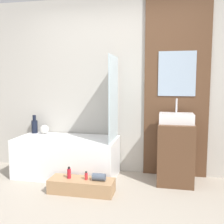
# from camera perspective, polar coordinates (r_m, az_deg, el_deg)

# --- Properties ---
(ground_plane) EXTENTS (12.00, 12.00, 0.00)m
(ground_plane) POSITION_cam_1_polar(r_m,az_deg,el_deg) (2.80, -6.41, -22.83)
(ground_plane) COLOR #A39989
(wall_tiled_back) EXTENTS (4.20, 0.06, 2.60)m
(wall_tiled_back) POSITION_cam_1_polar(r_m,az_deg,el_deg) (3.97, 0.43, 5.60)
(wall_tiled_back) COLOR #B7B2A8
(wall_tiled_back) RESTS_ON ground_plane
(wall_wood_accent) EXTENTS (0.90, 0.04, 2.60)m
(wall_wood_accent) POSITION_cam_1_polar(r_m,az_deg,el_deg) (3.84, 13.86, 5.51)
(wall_wood_accent) COLOR brown
(wall_wood_accent) RESTS_ON ground_plane
(bathtub) EXTENTS (1.45, 0.67, 0.56)m
(bathtub) POSITION_cam_1_polar(r_m,az_deg,el_deg) (3.93, -9.76, -9.54)
(bathtub) COLOR white
(bathtub) RESTS_ON ground_plane
(glass_shower_screen) EXTENTS (0.01, 0.58, 1.16)m
(glass_shower_screen) POSITION_cam_1_polar(r_m,az_deg,el_deg) (3.56, 0.32, 2.93)
(glass_shower_screen) COLOR silver
(glass_shower_screen) RESTS_ON bathtub
(wooden_step_bench) EXTENTS (0.81, 0.28, 0.17)m
(wooden_step_bench) POSITION_cam_1_polar(r_m,az_deg,el_deg) (3.40, -6.63, -15.67)
(wooden_step_bench) COLOR #A87F56
(wooden_step_bench) RESTS_ON ground_plane
(vanity_cabinet) EXTENTS (0.47, 0.51, 0.82)m
(vanity_cabinet) POSITION_cam_1_polar(r_m,az_deg,el_deg) (3.70, 13.62, -8.65)
(vanity_cabinet) COLOR brown
(vanity_cabinet) RESTS_ON ground_plane
(sink) EXTENTS (0.45, 0.31, 0.33)m
(sink) POSITION_cam_1_polar(r_m,az_deg,el_deg) (3.61, 13.83, -1.34)
(sink) COLOR white
(sink) RESTS_ON vanity_cabinet
(vase_tall_dark) EXTENTS (0.09, 0.09, 0.28)m
(vase_tall_dark) POSITION_cam_1_polar(r_m,az_deg,el_deg) (4.31, -16.51, -2.87)
(vase_tall_dark) COLOR black
(vase_tall_dark) RESTS_ON bathtub
(vase_round_light) EXTENTS (0.14, 0.14, 0.14)m
(vase_round_light) POSITION_cam_1_polar(r_m,az_deg,el_deg) (4.22, -14.52, -3.66)
(vase_round_light) COLOR silver
(vase_round_light) RESTS_ON bathtub
(bottle_soap_primary) EXTENTS (0.05, 0.05, 0.15)m
(bottle_soap_primary) POSITION_cam_1_polar(r_m,az_deg,el_deg) (3.40, -9.33, -13.00)
(bottle_soap_primary) COLOR #B21928
(bottle_soap_primary) RESTS_ON wooden_step_bench
(bottle_soap_secondary) EXTENTS (0.04, 0.04, 0.10)m
(bottle_soap_secondary) POSITION_cam_1_polar(r_m,az_deg,el_deg) (3.33, -5.64, -13.67)
(bottle_soap_secondary) COLOR red
(bottle_soap_secondary) RESTS_ON wooden_step_bench
(towel_roll) EXTENTS (0.16, 0.09, 0.09)m
(towel_roll) POSITION_cam_1_polar(r_m,az_deg,el_deg) (3.29, -2.86, -13.95)
(towel_roll) COLOR #4C5666
(towel_roll) RESTS_ON wooden_step_bench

